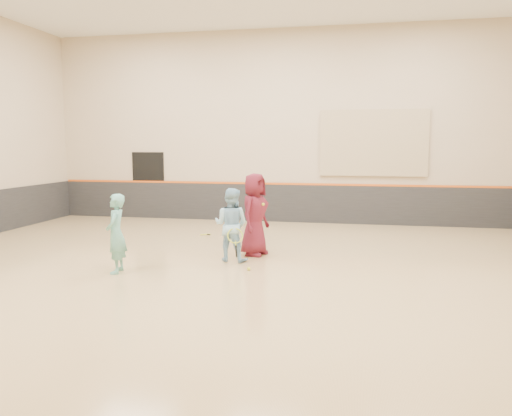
% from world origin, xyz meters
% --- Properties ---
extents(room, '(15.04, 12.04, 6.22)m').
position_xyz_m(room, '(0.00, 0.00, 0.81)').
color(room, tan).
rests_on(room, ground).
extents(wainscot_back, '(14.90, 0.04, 1.20)m').
position_xyz_m(wainscot_back, '(0.00, 5.97, 0.60)').
color(wainscot_back, '#232326').
rests_on(wainscot_back, floor).
extents(accent_stripe, '(14.90, 0.03, 0.06)m').
position_xyz_m(accent_stripe, '(0.00, 5.96, 1.22)').
color(accent_stripe, '#D85914').
rests_on(accent_stripe, wall_back).
extents(acoustic_panel, '(3.20, 0.08, 2.00)m').
position_xyz_m(acoustic_panel, '(2.80, 5.95, 2.50)').
color(acoustic_panel, tan).
rests_on(acoustic_panel, wall_back).
extents(doorway, '(1.10, 0.05, 2.20)m').
position_xyz_m(doorway, '(-4.50, 5.98, 1.10)').
color(doorway, black).
rests_on(doorway, floor).
extents(girl, '(0.47, 0.62, 1.53)m').
position_xyz_m(girl, '(-2.17, -0.95, 0.76)').
color(girl, '#65AFA3').
rests_on(girl, floor).
extents(instructor, '(0.83, 0.69, 1.55)m').
position_xyz_m(instructor, '(-0.26, 0.44, 0.78)').
color(instructor, '#9CD2F2').
rests_on(instructor, floor).
extents(young_man, '(0.81, 1.02, 1.83)m').
position_xyz_m(young_man, '(0.12, 1.10, 0.91)').
color(young_man, maroon).
rests_on(young_man, floor).
extents(held_racket, '(0.33, 0.33, 0.69)m').
position_xyz_m(held_racket, '(-0.10, 0.15, 0.60)').
color(held_racket, '#B8CF2D').
rests_on(held_racket, instructor).
extents(spare_racket, '(0.65, 0.65, 0.13)m').
position_xyz_m(spare_racket, '(-1.69, 3.24, 0.07)').
color(spare_racket, gold).
rests_on(spare_racket, floor).
extents(ball_under_racket, '(0.07, 0.07, 0.07)m').
position_xyz_m(ball_under_racket, '(0.28, -0.30, 0.03)').
color(ball_under_racket, yellow).
rests_on(ball_under_racket, floor).
extents(ball_in_hand, '(0.07, 0.07, 0.07)m').
position_xyz_m(ball_in_hand, '(0.35, 0.91, 1.17)').
color(ball_in_hand, yellow).
rests_on(ball_in_hand, young_man).
extents(ball_beside_spare, '(0.07, 0.07, 0.07)m').
position_xyz_m(ball_beside_spare, '(-0.66, 3.66, 0.03)').
color(ball_beside_spare, yellow).
rests_on(ball_beside_spare, floor).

